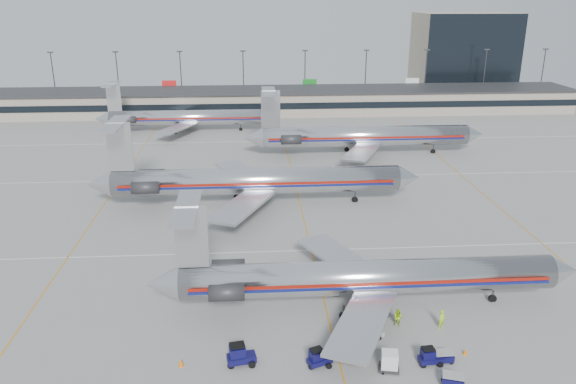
{
  "coord_description": "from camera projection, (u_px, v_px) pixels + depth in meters",
  "views": [
    {
      "loc": [
        -7.29,
        -53.76,
        30.38
      ],
      "look_at": [
        -2.29,
        19.51,
        4.5
      ],
      "focal_mm": 35.0,
      "sensor_mm": 36.0,
      "label": 1
    }
  ],
  "objects": [
    {
      "name": "ramp_worker_far",
      "position": [
        398.0,
        318.0,
        54.11
      ],
      "size": [
        1.13,
        1.07,
        1.84
      ],
      "primitive_type": "imported",
      "rotation": [
        0.0,
        0.0,
        -0.56
      ],
      "color": "#9ACB13",
      "rests_on": "ground"
    },
    {
      "name": "distant_building",
      "position": [
        463.0,
        53.0,
        181.42
      ],
      "size": [
        30.0,
        20.0,
        25.0
      ],
      "primitive_type": "cube",
      "color": "tan",
      "rests_on": "ground"
    },
    {
      "name": "jet_foreground",
      "position": [
        359.0,
        277.0,
        56.79
      ],
      "size": [
        44.43,
        26.16,
        11.63
      ],
      "color": "silver",
      "rests_on": "ground"
    },
    {
      "name": "tug_left",
      "position": [
        240.0,
        355.0,
        48.5
      ],
      "size": [
        2.66,
        1.66,
        2.01
      ],
      "rotation": [
        0.0,
        0.0,
        0.18
      ],
      "color": "#0C0B3D",
      "rests_on": "ground"
    },
    {
      "name": "belt_loader",
      "position": [
        364.0,
        331.0,
        52.47
      ],
      "size": [
        4.58,
        1.86,
        2.37
      ],
      "rotation": [
        0.0,
        0.0,
        0.13
      ],
      "color": "gray",
      "rests_on": "ground"
    },
    {
      "name": "uld_container",
      "position": [
        390.0,
        361.0,
        47.77
      ],
      "size": [
        1.91,
        1.69,
        1.76
      ],
      "rotation": [
        0.0,
        0.0,
        -0.2
      ],
      "color": "#2D2D30",
      "rests_on": "ground"
    },
    {
      "name": "jet_second_row",
      "position": [
        250.0,
        181.0,
        84.73
      ],
      "size": [
        50.44,
        29.7,
        13.2
      ],
      "color": "silver",
      "rests_on": "ground"
    },
    {
      "name": "cone_right",
      "position": [
        465.0,
        352.0,
        50.08
      ],
      "size": [
        0.45,
        0.45,
        0.56
      ],
      "primitive_type": "cone",
      "rotation": [
        0.0,
        0.0,
        -0.12
      ],
      "color": "orange",
      "rests_on": "ground"
    },
    {
      "name": "cart_inner",
      "position": [
        443.0,
        356.0,
        49.04
      ],
      "size": [
        1.69,
        1.19,
        0.94
      ],
      "rotation": [
        0.0,
        0.0,
        0.03
      ],
      "color": "#0C0B3D",
      "rests_on": "ground"
    },
    {
      "name": "light_mast_row",
      "position": [
        274.0,
        74.0,
        163.68
      ],
      "size": [
        163.6,
        0.4,
        15.28
      ],
      "color": "#38383D",
      "rests_on": "ground"
    },
    {
      "name": "ground",
      "position": [
        321.0,
        290.0,
        61.15
      ],
      "size": [
        260.0,
        260.0,
        0.0
      ],
      "primitive_type": "plane",
      "color": "gray",
      "rests_on": "ground"
    },
    {
      "name": "apron_markings",
      "position": [
        311.0,
        250.0,
        70.55
      ],
      "size": [
        160.0,
        0.15,
        0.02
      ],
      "primitive_type": "cube",
      "color": "silver",
      "rests_on": "ground"
    },
    {
      "name": "tug_center",
      "position": [
        318.0,
        358.0,
        48.36
      ],
      "size": [
        2.32,
        1.73,
        1.69
      ],
      "rotation": [
        0.0,
        0.0,
        0.38
      ],
      "color": "#0C0B3D",
      "rests_on": "ground"
    },
    {
      "name": "jet_third_row",
      "position": [
        360.0,
        136.0,
        111.51
      ],
      "size": [
        48.29,
        29.7,
        13.2
      ],
      "color": "silver",
      "rests_on": "ground"
    },
    {
      "name": "jet_back_row",
      "position": [
        184.0,
        118.0,
        130.64
      ],
      "size": [
        42.19,
        25.95,
        11.54
      ],
      "color": "silver",
      "rests_on": "ground"
    },
    {
      "name": "ramp_worker_near",
      "position": [
        442.0,
        319.0,
        53.8
      ],
      "size": [
        0.84,
        0.76,
        1.93
      ],
      "primitive_type": "imported",
      "rotation": [
        0.0,
        0.0,
        0.54
      ],
      "color": "#9DE415",
      "rests_on": "ground"
    },
    {
      "name": "terminal",
      "position": [
        277.0,
        101.0,
        152.29
      ],
      "size": [
        162.0,
        17.0,
        6.25
      ],
      "color": "gray",
      "rests_on": "ground"
    },
    {
      "name": "tug_right",
      "position": [
        429.0,
        357.0,
        48.56
      ],
      "size": [
        2.12,
        1.21,
        1.66
      ],
      "rotation": [
        0.0,
        0.0,
        0.1
      ],
      "color": "#0C0B3D",
      "rests_on": "ground"
    },
    {
      "name": "cone_left",
      "position": [
        181.0,
        363.0,
        48.48
      ],
      "size": [
        0.61,
        0.61,
        0.67
      ],
      "primitive_type": "cone",
      "rotation": [
        0.0,
        0.0,
        0.27
      ],
      "color": "orange",
      "rests_on": "ground"
    },
    {
      "name": "cart_outer",
      "position": [
        453.0,
        380.0,
        46.05
      ],
      "size": [
        2.02,
        1.67,
        0.98
      ],
      "rotation": [
        0.0,
        0.0,
        -0.32
      ],
      "color": "#0C0B3D",
      "rests_on": "ground"
    }
  ]
}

